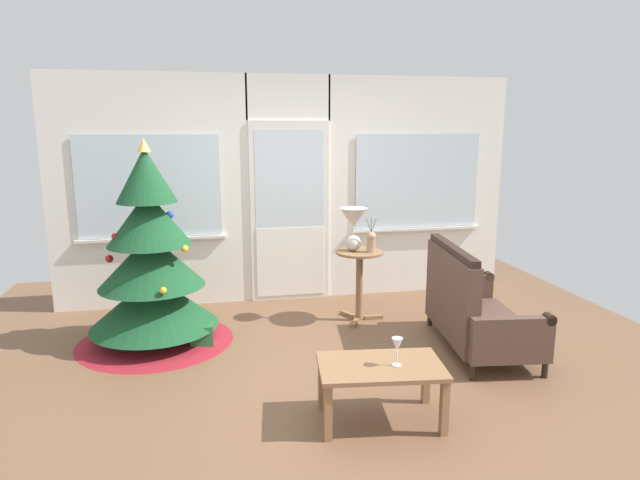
{
  "coord_description": "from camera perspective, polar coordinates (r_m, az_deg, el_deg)",
  "views": [
    {
      "loc": [
        -0.9,
        -4.14,
        1.98
      ],
      "look_at": [
        0.05,
        0.55,
        1.0
      ],
      "focal_mm": 31.08,
      "sensor_mm": 36.0,
      "label": 1
    }
  ],
  "objects": [
    {
      "name": "back_wall_with_door",
      "position": [
        6.33,
        -3.2,
        5.2
      ],
      "size": [
        5.2,
        0.14,
        2.55
      ],
      "color": "white",
      "rests_on": "ground"
    },
    {
      "name": "christmas_tree",
      "position": [
        5.31,
        -16.94,
        -3.19
      ],
      "size": [
        1.44,
        1.44,
        1.89
      ],
      "color": "#4C331E",
      "rests_on": "ground"
    },
    {
      "name": "flower_vase",
      "position": [
        5.6,
        5.28,
        -0.08
      ],
      "size": [
        0.11,
        0.1,
        0.35
      ],
      "color": "tan",
      "rests_on": "side_table"
    },
    {
      "name": "table_lamp",
      "position": [
        5.62,
        3.45,
        1.73
      ],
      "size": [
        0.28,
        0.28,
        0.44
      ],
      "color": "silver",
      "rests_on": "side_table"
    },
    {
      "name": "ground_plane",
      "position": [
        4.68,
        0.75,
        -13.46
      ],
      "size": [
        6.76,
        6.76,
        0.0
      ],
      "primitive_type": "plane",
      "color": "brown"
    },
    {
      "name": "gift_box",
      "position": [
        5.27,
        -12.09,
        -9.56
      ],
      "size": [
        0.21,
        0.19,
        0.21
      ],
      "primitive_type": "cube",
      "color": "#266633",
      "rests_on": "ground"
    },
    {
      "name": "side_table",
      "position": [
        5.7,
        4.08,
        -3.29
      ],
      "size": [
        0.5,
        0.48,
        0.74
      ],
      "color": "#8E6642",
      "rests_on": "ground"
    },
    {
      "name": "wine_glass",
      "position": [
        3.79,
        7.95,
        -10.71
      ],
      "size": [
        0.08,
        0.08,
        0.2
      ],
      "color": "silver",
      "rests_on": "coffee_table"
    },
    {
      "name": "coffee_table",
      "position": [
        3.87,
        6.26,
        -13.43
      ],
      "size": [
        0.89,
        0.61,
        0.41
      ],
      "color": "#8E6642",
      "rests_on": "ground"
    },
    {
      "name": "settee_sofa",
      "position": [
        5.19,
        15.3,
        -6.89
      ],
      "size": [
        0.86,
        1.44,
        0.96
      ],
      "color": "black",
      "rests_on": "ground"
    }
  ]
}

